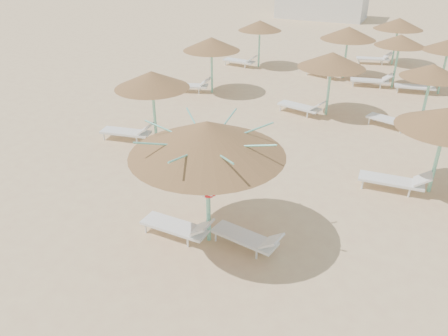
% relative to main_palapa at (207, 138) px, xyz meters
% --- Properties ---
extents(ground, '(120.00, 120.00, 0.00)m').
position_rel_main_palapa_xyz_m(ground, '(0.20, 0.26, -2.84)').
color(ground, '#DEBC87').
rests_on(ground, ground).
extents(main_palapa, '(3.64, 3.64, 3.27)m').
position_rel_main_palapa_xyz_m(main_palapa, '(0.00, 0.00, 0.00)').
color(main_palapa, '#7EDBBD').
rests_on(main_palapa, ground).
extents(lounger_main_a, '(1.95, 0.65, 0.70)m').
position_rel_main_palapa_xyz_m(lounger_main_a, '(-0.73, -0.24, -2.51)').
color(lounger_main_a, white).
rests_on(lounger_main_a, ground).
extents(lounger_main_b, '(1.90, 0.85, 0.67)m').
position_rel_main_palapa_xyz_m(lounger_main_b, '(1.05, 0.10, -2.53)').
color(lounger_main_b, white).
rests_on(lounger_main_b, ground).
extents(palapa_field, '(20.31, 18.37, 2.72)m').
position_rel_main_palapa_xyz_m(palapa_field, '(2.28, 11.58, -0.52)').
color(palapa_field, '#7EDBBD').
rests_on(palapa_field, ground).
extents(service_hut, '(8.40, 4.40, 3.25)m').
position_rel_main_palapa_xyz_m(service_hut, '(-5.80, 35.26, -1.20)').
color(service_hut, silver).
rests_on(service_hut, ground).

